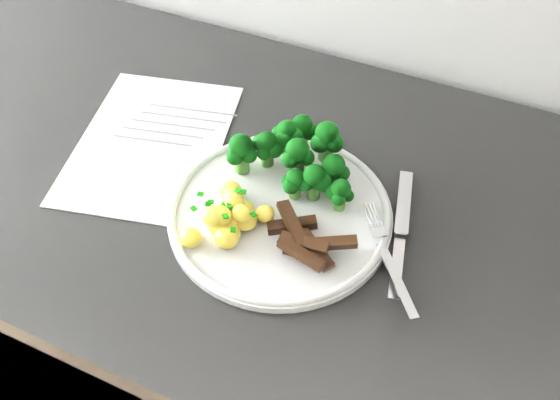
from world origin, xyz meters
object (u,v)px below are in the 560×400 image
Objects in this scene: broccoli at (300,154)px; knife at (399,247)px; beef_strips at (305,241)px; recipe_paper at (152,142)px; fork at (390,262)px; counter at (269,350)px; potatoes at (231,216)px; plate at (280,212)px.

knife is at bearing -21.22° from broccoli.
broccoli reaches higher than knife.
broccoli is 0.12m from beef_strips.
recipe_paper is 2.81× the size of beef_strips.
beef_strips is 0.82× the size of fork.
counter is 0.51m from fork.
potatoes is at bearing -110.58° from broccoli.
plate is at bearing -87.13° from broccoli.
beef_strips is at bearing -154.88° from knife.
beef_strips is at bearing -63.44° from broccoli.
fork is at bearing -17.61° from counter.
recipe_paper is at bearing 168.86° from fork.
beef_strips is (0.27, -0.09, 0.02)m from recipe_paper.
beef_strips is (0.09, -0.07, 0.47)m from counter.
plate is 0.15m from fork.
beef_strips is at bearing -37.79° from plate.
fork is at bearing -11.14° from recipe_paper.
recipe_paper reaches higher than counter.
broccoli is 1.23× the size of fork.
broccoli is at bearing 158.78° from knife.
plate is at bearing 170.59° from fork.
knife is (0.37, -0.04, 0.01)m from recipe_paper.
fork is at bearing -31.44° from broccoli.
plate is 0.15m from knife.
fork is at bearing 8.25° from beef_strips.
potatoes is at bearing -177.07° from beef_strips.
potatoes is (-0.04, -0.11, -0.02)m from broccoli.
potatoes is 0.09m from beef_strips.
potatoes is (-0.05, -0.04, 0.02)m from plate.
beef_strips is at bearing -17.82° from recipe_paper.
potatoes is 0.57× the size of knife.
knife is at bearing 25.12° from beef_strips.
counter is at bearing 162.39° from fork.
knife is (0.15, -0.06, -0.04)m from broccoli.
knife is (0.00, 0.03, -0.01)m from fork.
broccoli is at bearing 69.42° from potatoes.
recipe_paper is 1.87× the size of broccoli.
plate is 2.55× the size of potatoes.
recipe_paper is 0.22m from broccoli.
counter is 12.51× the size of knife.
broccoli reaches higher than recipe_paper.
counter is 0.46m from plate.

